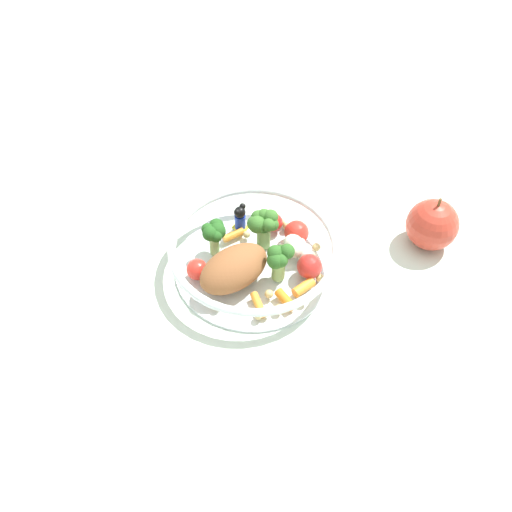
{
  "coord_description": "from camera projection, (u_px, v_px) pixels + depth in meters",
  "views": [
    {
      "loc": [
        0.37,
        0.32,
        0.59
      ],
      "look_at": [
        -0.01,
        0.0,
        0.03
      ],
      "focal_mm": 40.76,
      "sensor_mm": 36.0,
      "label": 1
    }
  ],
  "objects": [
    {
      "name": "loose_apple",
      "position": [
        432.0,
        225.0,
        0.77
      ],
      "size": [
        0.07,
        0.07,
        0.08
      ],
      "color": "#BC3828",
      "rests_on": "ground_plane"
    },
    {
      "name": "ground_plane",
      "position": [
        250.0,
        271.0,
        0.77
      ],
      "size": [
        2.4,
        2.4,
        0.0
      ],
      "primitive_type": "plane",
      "color": "silver"
    },
    {
      "name": "food_container",
      "position": [
        256.0,
        255.0,
        0.75
      ],
      "size": [
        0.22,
        0.22,
        0.07
      ],
      "color": "white",
      "rests_on": "ground_plane"
    }
  ]
}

